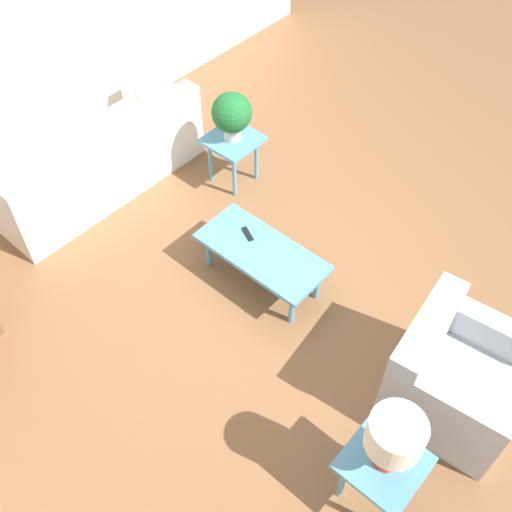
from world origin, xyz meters
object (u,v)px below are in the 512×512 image
at_px(armchair, 452,377).
at_px(side_table_plant, 233,146).
at_px(coffee_table, 262,254).
at_px(potted_plant, 232,114).
at_px(sofa, 97,162).
at_px(table_lamp, 394,438).
at_px(side_table_lamp, 382,467).

bearing_deg(armchair, side_table_plant, 68.25).
height_order(coffee_table, side_table_plant, side_table_plant).
relative_size(coffee_table, potted_plant, 2.31).
relative_size(side_table_plant, potted_plant, 1.07).
height_order(sofa, potted_plant, potted_plant).
xyz_separation_m(armchair, table_lamp, (0.00, 0.92, 0.54)).
height_order(armchair, side_table_plant, armchair).
bearing_deg(coffee_table, side_table_plant, -36.97).
height_order(sofa, armchair, armchair).
bearing_deg(sofa, coffee_table, 94.76).
bearing_deg(sofa, side_table_lamp, 79.49).
height_order(coffee_table, table_lamp, table_lamp).
bearing_deg(potted_plant, sofa, 45.41).
distance_m(armchair, coffee_table, 1.77).
bearing_deg(side_table_plant, coffee_table, 143.03).
distance_m(sofa, coffee_table, 2.00).
xyz_separation_m(armchair, coffee_table, (1.77, 0.03, 0.01)).
relative_size(armchair, potted_plant, 1.97).
relative_size(side_table_plant, side_table_lamp, 1.00).
xyz_separation_m(side_table_plant, potted_plant, (0.00, 0.00, 0.37)).
relative_size(potted_plant, table_lamp, 0.95).
bearing_deg(side_table_lamp, table_lamp, -90.00).
xyz_separation_m(sofa, table_lamp, (-3.77, 0.75, 0.57)).
bearing_deg(side_table_plant, table_lamp, 149.15).
xyz_separation_m(coffee_table, side_table_plant, (1.07, -0.80, 0.09)).
bearing_deg(armchair, coffee_table, 84.43).
distance_m(armchair, potted_plant, 2.98).
bearing_deg(potted_plant, table_lamp, 149.15).
height_order(armchair, side_table_lamp, armchair).
distance_m(sofa, table_lamp, 3.88).
height_order(coffee_table, potted_plant, potted_plant).
xyz_separation_m(sofa, side_table_lamp, (-3.77, 0.75, 0.13)).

